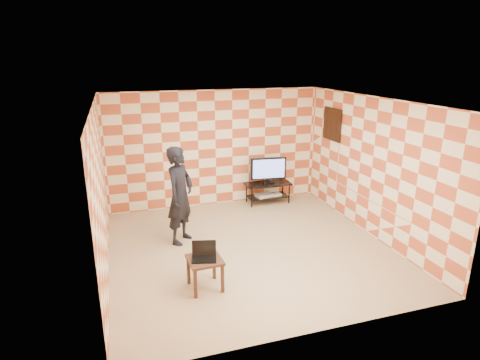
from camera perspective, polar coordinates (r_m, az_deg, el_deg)
name	(u,v)px	position (r m, az deg, el deg)	size (l,w,h in m)	color
floor	(250,248)	(7.56, 1.38, -9.66)	(5.00, 5.00, 0.00)	#C2B089
wall_back	(216,149)	(9.37, -3.49, 4.47)	(5.00, 0.02, 2.70)	#FDF0C4
wall_front	(318,238)	(4.91, 11.00, -8.07)	(5.00, 0.02, 2.70)	#FDF0C4
wall_left	(101,193)	(6.71, -19.20, -1.73)	(0.02, 5.00, 2.70)	#FDF0C4
wall_right	(372,167)	(8.18, 18.28, 1.70)	(0.02, 5.00, 2.70)	#FDF0C4
ceiling	(251,101)	(6.78, 1.55, 11.14)	(5.00, 5.00, 0.02)	white
wall_art	(332,124)	(9.31, 12.98, 7.74)	(0.04, 0.72, 0.72)	black
tv_stand	(268,188)	(9.68, 3.98, -1.17)	(1.08, 0.49, 0.50)	black
tv	(268,169)	(9.53, 4.05, 1.55)	(0.86, 0.19, 0.62)	black
dvd_player	(264,195)	(9.68, 3.45, -2.16)	(0.40, 0.29, 0.07)	silver
game_console	(276,195)	(9.77, 5.19, -2.07)	(0.23, 0.17, 0.05)	silver
side_table	(205,264)	(6.22, -5.02, -11.80)	(0.53, 0.53, 0.50)	#321E15
laptop	(204,255)	(6.17, -5.14, -10.56)	(0.43, 0.37, 0.25)	black
person	(180,195)	(7.56, -8.52, -2.19)	(0.68, 0.45, 1.86)	black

